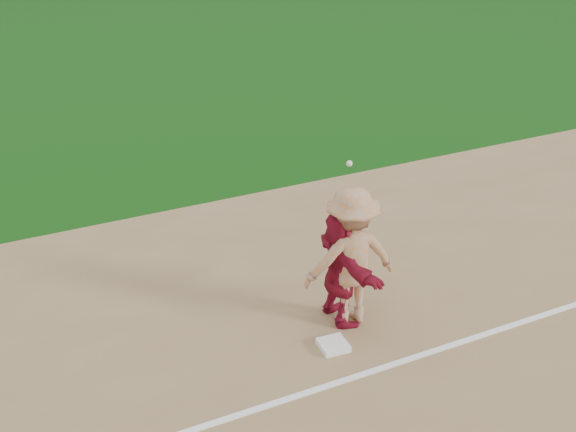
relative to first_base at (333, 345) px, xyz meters
name	(u,v)px	position (x,y,z in m)	size (l,w,h in m)	color
ground	(335,342)	(0.09, 0.12, -0.06)	(160.00, 160.00, 0.00)	#0F400C
foul_line	(364,374)	(0.09, -0.68, -0.04)	(60.00, 0.10, 0.01)	white
first_base	(333,345)	(0.00, 0.00, 0.00)	(0.38, 0.38, 0.09)	white
base_runner	(341,266)	(0.43, 0.59, 0.84)	(1.64, 0.52, 1.77)	maroon
first_base_play	(351,257)	(0.53, 0.50, 1.00)	(1.42, 0.91, 2.62)	#99999B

